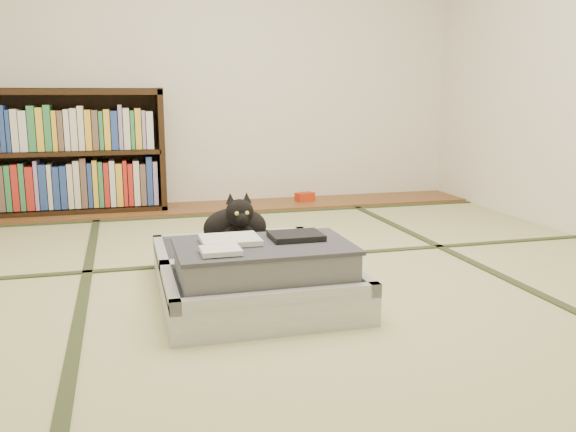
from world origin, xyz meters
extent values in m
plane|color=tan|center=(0.00, 0.00, 0.00)|extent=(4.50, 4.50, 0.00)
cube|color=brown|center=(0.00, 2.00, 0.01)|extent=(4.00, 0.50, 0.02)
cube|color=#BA2C0E|center=(0.65, 2.03, 0.06)|extent=(0.17, 0.13, 0.07)
plane|color=silver|center=(0.00, 2.25, 1.20)|extent=(4.00, 0.00, 4.00)
cube|color=#2D381E|center=(-1.00, 0.00, 0.00)|extent=(0.05, 4.50, 0.01)
cube|color=#2D381E|center=(1.00, 0.00, 0.00)|extent=(0.05, 4.50, 0.01)
cube|color=#2D381E|center=(0.00, 0.40, 0.00)|extent=(4.00, 0.05, 0.01)
cube|color=#2D381E|center=(0.00, 1.70, 0.00)|extent=(4.00, 0.05, 0.01)
cube|color=black|center=(-0.50, 2.07, 0.47)|extent=(0.04, 0.33, 0.94)
cube|color=black|center=(-1.21, 2.07, 0.03)|extent=(1.47, 0.33, 0.04)
cube|color=black|center=(-1.21, 2.07, 0.91)|extent=(1.47, 0.33, 0.04)
cube|color=black|center=(-1.21, 2.07, 0.47)|extent=(1.40, 0.33, 0.03)
cube|color=black|center=(-1.21, 2.23, 0.47)|extent=(1.47, 0.02, 0.94)
cube|color=gray|center=(-1.21, 2.05, 0.25)|extent=(1.32, 0.23, 0.40)
cube|color=gray|center=(-1.21, 2.05, 0.66)|extent=(1.32, 0.23, 0.36)
cube|color=#B5B6BB|center=(-0.26, -0.40, 0.07)|extent=(0.81, 0.54, 0.14)
cube|color=#32313A|center=(-0.26, -0.40, 0.11)|extent=(0.73, 0.46, 0.11)
cube|color=#B5B6BB|center=(-0.26, -0.65, 0.15)|extent=(0.81, 0.04, 0.05)
cube|color=#B5B6BB|center=(-0.26, -0.15, 0.15)|extent=(0.81, 0.04, 0.05)
cube|color=#B5B6BB|center=(-0.64, -0.40, 0.15)|extent=(0.04, 0.54, 0.05)
cube|color=#B5B6BB|center=(0.13, -0.40, 0.15)|extent=(0.04, 0.54, 0.05)
cube|color=#B5B6BB|center=(-0.26, 0.14, 0.07)|extent=(0.81, 0.54, 0.14)
cube|color=#32313A|center=(-0.26, 0.14, 0.11)|extent=(0.73, 0.46, 0.11)
cube|color=#B5B6BB|center=(-0.26, -0.11, 0.15)|extent=(0.81, 0.04, 0.05)
cube|color=#B5B6BB|center=(-0.26, 0.39, 0.15)|extent=(0.81, 0.04, 0.05)
cube|color=#B5B6BB|center=(-0.64, 0.14, 0.15)|extent=(0.04, 0.54, 0.05)
cube|color=#B5B6BB|center=(0.13, 0.14, 0.15)|extent=(0.04, 0.54, 0.05)
cylinder|color=black|center=(-0.26, -0.13, 0.15)|extent=(0.73, 0.03, 0.03)
cube|color=gray|center=(-0.26, -0.40, 0.21)|extent=(0.69, 0.42, 0.14)
cube|color=#323138|center=(-0.26, -0.40, 0.29)|extent=(0.72, 0.44, 0.02)
cube|color=silver|center=(-0.39, -0.35, 0.31)|extent=(0.24, 0.20, 0.02)
cube|color=black|center=(-0.11, -0.35, 0.31)|extent=(0.22, 0.17, 0.02)
cube|color=silver|center=(-0.45, -0.51, 0.31)|extent=(0.15, 0.13, 0.02)
cube|color=white|center=(-0.50, -0.66, 0.08)|extent=(0.07, 0.01, 0.05)
cube|color=white|center=(-0.37, -0.66, 0.06)|extent=(0.05, 0.01, 0.04)
cube|color=orange|center=(0.01, -0.66, 0.08)|extent=(0.05, 0.01, 0.04)
cube|color=#197F33|center=(-0.06, -0.66, 0.10)|extent=(0.04, 0.01, 0.03)
ellipsoid|color=black|center=(-0.28, 0.13, 0.25)|extent=(0.31, 0.21, 0.20)
ellipsoid|color=black|center=(-0.28, 0.04, 0.23)|extent=(0.16, 0.11, 0.11)
ellipsoid|color=black|center=(-0.28, 0.01, 0.35)|extent=(0.13, 0.12, 0.13)
sphere|color=black|center=(-0.28, -0.04, 0.33)|extent=(0.06, 0.06, 0.06)
cone|color=black|center=(-0.32, 0.03, 0.42)|extent=(0.05, 0.06, 0.06)
cone|color=black|center=(-0.24, 0.03, 0.42)|extent=(0.05, 0.06, 0.06)
sphere|color=#A5BF33|center=(-0.30, -0.05, 0.36)|extent=(0.02, 0.02, 0.02)
sphere|color=#A5BF33|center=(-0.26, -0.05, 0.36)|extent=(0.02, 0.02, 0.02)
cylinder|color=black|center=(-0.17, 0.23, 0.18)|extent=(0.19, 0.11, 0.03)
torus|color=white|center=(-0.10, 0.14, 0.16)|extent=(0.11, 0.11, 0.02)
torus|color=white|center=(-0.09, 0.13, 0.18)|extent=(0.10, 0.10, 0.01)
camera|label=1|loc=(-0.80, -2.76, 0.90)|focal=38.00mm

